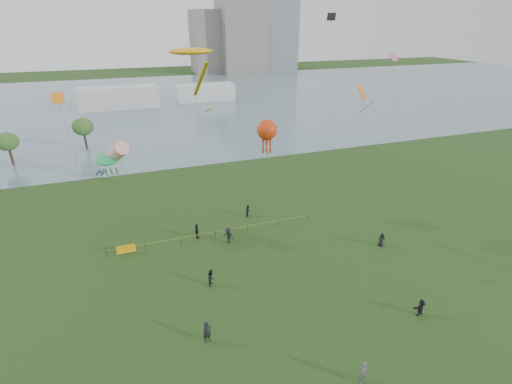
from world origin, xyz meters
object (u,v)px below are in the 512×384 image
object	(u,v)px
fence	(162,243)
kite_stingray	(191,52)
kite_flyer	(364,373)
kite_octopus	(267,130)

from	to	relation	value
fence	kite_stingray	xyz separation A→B (m)	(5.57, 4.62, 19.62)
kite_flyer	kite_stingray	xyz separation A→B (m)	(-5.69, 26.93, 19.24)
fence	kite_flyer	bearing A→B (deg)	-63.21
kite_octopus	kite_flyer	bearing A→B (deg)	-77.73
kite_stingray	fence	bearing A→B (deg)	-159.98
fence	kite_octopus	xyz separation A→B (m)	(13.93, 3.80, 10.65)
kite_stingray	kite_octopus	world-z (taller)	kite_stingray
fence	kite_flyer	xyz separation A→B (m)	(11.26, -22.30, 0.38)
kite_flyer	kite_stingray	world-z (taller)	kite_stingray
kite_stingray	kite_octopus	bearing A→B (deg)	-25.28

